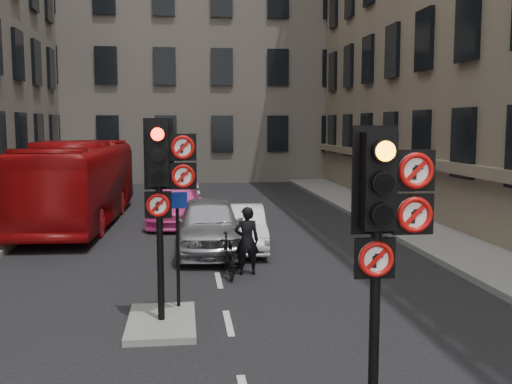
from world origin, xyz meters
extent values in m
cube|color=gray|center=(7.20, 12.00, 0.08)|extent=(3.00, 50.00, 0.16)
cube|color=gray|center=(-1.20, 5.00, 0.06)|extent=(1.20, 2.00, 0.12)
cube|color=slate|center=(0.00, 38.00, 10.00)|extent=(30.00, 14.00, 20.00)
cylinder|color=black|center=(1.40, 1.00, 1.20)|extent=(0.12, 0.12, 2.40)
cube|color=black|center=(1.40, 1.00, 2.95)|extent=(0.36, 0.28, 1.10)
cube|color=black|center=(1.40, 1.13, 2.95)|extent=(0.52, 0.03, 1.25)
cylinder|color=orange|center=(1.40, 0.76, 3.30)|extent=(0.22, 0.01, 0.22)
cylinder|color=black|center=(1.40, 0.76, 2.95)|extent=(0.22, 0.01, 0.22)
cylinder|color=black|center=(1.40, 0.76, 2.60)|extent=(0.22, 0.01, 0.22)
cube|color=black|center=(1.82, 0.98, 3.07)|extent=(0.47, 0.05, 0.47)
cylinder|color=white|center=(1.82, 0.94, 3.07)|extent=(0.41, 0.02, 0.41)
torus|color=#BF0C0A|center=(1.82, 0.93, 3.07)|extent=(0.41, 0.06, 0.41)
cube|color=#BF0C0A|center=(1.82, 0.92, 3.07)|extent=(0.25, 0.01, 0.25)
cube|color=black|center=(1.82, 0.98, 2.57)|extent=(0.47, 0.05, 0.47)
cylinder|color=white|center=(1.82, 0.94, 2.57)|extent=(0.41, 0.02, 0.41)
torus|color=#BF0C0A|center=(1.82, 0.93, 2.57)|extent=(0.41, 0.06, 0.41)
cube|color=#BF0C0A|center=(1.82, 0.92, 2.57)|extent=(0.25, 0.01, 0.25)
cube|color=black|center=(1.38, 0.98, 2.07)|extent=(0.47, 0.05, 0.47)
cylinder|color=white|center=(1.38, 0.94, 2.07)|extent=(0.41, 0.02, 0.41)
torus|color=#BF0C0A|center=(1.38, 0.93, 2.07)|extent=(0.41, 0.06, 0.41)
cube|color=#BF0C0A|center=(1.38, 0.92, 2.07)|extent=(0.25, 0.01, 0.25)
cylinder|color=black|center=(-1.20, 5.00, 1.32)|extent=(0.12, 0.12, 2.40)
cube|color=black|center=(-1.20, 5.00, 3.07)|extent=(0.36, 0.28, 1.10)
cube|color=black|center=(-1.20, 5.13, 3.07)|extent=(0.52, 0.03, 1.25)
cylinder|color=#FF1407|center=(-1.20, 4.75, 3.42)|extent=(0.22, 0.02, 0.22)
cylinder|color=black|center=(-1.20, 4.75, 3.07)|extent=(0.22, 0.02, 0.22)
cylinder|color=black|center=(-1.20, 4.75, 2.72)|extent=(0.22, 0.02, 0.22)
cube|color=black|center=(-0.78, 4.98, 3.19)|extent=(0.47, 0.05, 0.47)
cylinder|color=white|center=(-0.78, 4.94, 3.19)|extent=(0.41, 0.02, 0.41)
torus|color=#BF0C0A|center=(-0.78, 4.92, 3.19)|extent=(0.41, 0.06, 0.41)
cube|color=#BF0C0A|center=(-0.78, 4.92, 3.19)|extent=(0.25, 0.02, 0.25)
cube|color=black|center=(-0.78, 4.98, 2.69)|extent=(0.47, 0.05, 0.47)
cylinder|color=white|center=(-0.78, 4.94, 2.69)|extent=(0.41, 0.02, 0.41)
torus|color=#BF0C0A|center=(-0.78, 4.92, 2.69)|extent=(0.41, 0.06, 0.41)
cube|color=#BF0C0A|center=(-0.78, 4.92, 2.69)|extent=(0.25, 0.02, 0.25)
cube|color=black|center=(-1.22, 4.98, 2.19)|extent=(0.47, 0.05, 0.47)
cylinder|color=white|center=(-1.22, 4.94, 2.19)|extent=(0.41, 0.02, 0.41)
torus|color=#BF0C0A|center=(-1.22, 4.92, 2.19)|extent=(0.41, 0.06, 0.41)
cube|color=#BF0C0A|center=(-1.22, 4.92, 2.19)|extent=(0.25, 0.02, 0.25)
imported|color=#95969C|center=(-0.07, 11.08, 0.78)|extent=(1.98, 4.61, 1.55)
imported|color=silver|center=(0.84, 11.39, 0.62)|extent=(1.47, 3.83, 1.25)
imported|color=#F146A0|center=(-1.07, 16.08, 0.66)|extent=(2.10, 4.66, 1.33)
imported|color=#9C0B0E|center=(-4.50, 16.56, 1.50)|extent=(2.87, 10.85, 3.00)
imported|color=black|center=(0.24, 8.42, 0.51)|extent=(0.61, 1.72, 1.01)
imported|color=black|center=(0.71, 8.49, 0.82)|extent=(0.62, 0.42, 1.64)
cylinder|color=black|center=(-0.90, 5.75, 1.20)|extent=(0.06, 0.06, 2.16)
cube|color=navy|center=(-0.90, 5.70, 2.17)|extent=(0.38, 0.05, 0.30)
camera|label=1|loc=(-0.77, -5.49, 3.59)|focal=42.00mm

